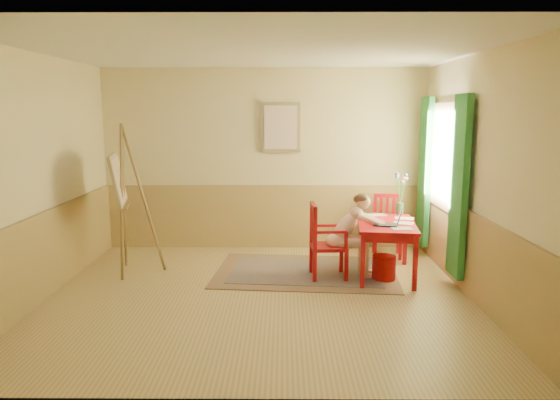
{
  "coord_description": "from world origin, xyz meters",
  "views": [
    {
      "loc": [
        0.29,
        -5.89,
        2.15
      ],
      "look_at": [
        0.25,
        0.55,
        1.05
      ],
      "focal_mm": 33.57,
      "sensor_mm": 36.0,
      "label": 1
    }
  ],
  "objects_px": {
    "chair_left": "(325,241)",
    "laptop": "(390,222)",
    "easel": "(121,186)",
    "table": "(386,229)",
    "figure": "(351,232)",
    "chair_back": "(387,226)"
  },
  "relations": [
    {
      "from": "chair_back",
      "to": "easel",
      "type": "xyz_separation_m",
      "value": [
        -3.68,
        -0.86,
        0.72
      ]
    },
    {
      "from": "figure",
      "to": "chair_left",
      "type": "bearing_deg",
      "value": -174.3
    },
    {
      "from": "table",
      "to": "easel",
      "type": "bearing_deg",
      "value": 177.96
    },
    {
      "from": "chair_left",
      "to": "laptop",
      "type": "xyz_separation_m",
      "value": [
        0.81,
        -0.09,
        0.27
      ]
    },
    {
      "from": "laptop",
      "to": "easel",
      "type": "height_order",
      "value": "easel"
    },
    {
      "from": "figure",
      "to": "laptop",
      "type": "height_order",
      "value": "figure"
    },
    {
      "from": "chair_left",
      "to": "laptop",
      "type": "bearing_deg",
      "value": -6.41
    },
    {
      "from": "table",
      "to": "easel",
      "type": "height_order",
      "value": "easel"
    },
    {
      "from": "table",
      "to": "chair_left",
      "type": "bearing_deg",
      "value": -172.81
    },
    {
      "from": "easel",
      "to": "chair_left",
      "type": "bearing_deg",
      "value": -4.83
    },
    {
      "from": "chair_back",
      "to": "laptop",
      "type": "relative_size",
      "value": 2.33
    },
    {
      "from": "laptop",
      "to": "figure",
      "type": "bearing_deg",
      "value": 164.91
    },
    {
      "from": "chair_back",
      "to": "easel",
      "type": "relative_size",
      "value": 0.46
    },
    {
      "from": "table",
      "to": "easel",
      "type": "xyz_separation_m",
      "value": [
        -3.47,
        0.12,
        0.55
      ]
    },
    {
      "from": "chair_left",
      "to": "easel",
      "type": "relative_size",
      "value": 0.49
    },
    {
      "from": "table",
      "to": "chair_back",
      "type": "bearing_deg",
      "value": 77.91
    },
    {
      "from": "chair_back",
      "to": "chair_left",
      "type": "bearing_deg",
      "value": -133.14
    },
    {
      "from": "chair_back",
      "to": "figure",
      "type": "relative_size",
      "value": 0.83
    },
    {
      "from": "laptop",
      "to": "easel",
      "type": "distance_m",
      "value": 3.52
    },
    {
      "from": "table",
      "to": "figure",
      "type": "relative_size",
      "value": 1.15
    },
    {
      "from": "chair_left",
      "to": "laptop",
      "type": "distance_m",
      "value": 0.86
    },
    {
      "from": "easel",
      "to": "chair_back",
      "type": "bearing_deg",
      "value": 13.15
    }
  ]
}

